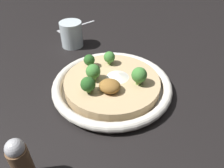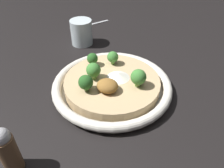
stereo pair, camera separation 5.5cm
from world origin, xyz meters
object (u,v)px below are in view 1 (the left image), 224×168
at_px(broccoli_back_right, 88,84).
at_px(fork_utensil, 73,27).
at_px(broccoli_front, 109,57).
at_px(broccoli_front_right, 89,60).
at_px(broccoli_right, 93,72).
at_px(broccoli_left, 139,76).
at_px(drinking_glass, 72,34).
at_px(pepper_shaker, 21,161).
at_px(risotto_bowl, 112,85).

xyz_separation_m(broccoli_back_right, fork_utensil, (0.20, -0.39, -0.06)).
distance_m(broccoli_front, broccoli_front_right, 0.05).
height_order(broccoli_front, broccoli_front_right, broccoli_front).
distance_m(broccoli_right, broccoli_left, 0.11).
height_order(broccoli_right, broccoli_front_right, broccoli_right).
distance_m(broccoli_front, fork_utensil, 0.35).
distance_m(broccoli_left, drinking_glass, 0.32).
relative_size(broccoli_right, drinking_glass, 0.52).
bearing_deg(broccoli_right, broccoli_front_right, -61.95).
relative_size(broccoli_front_right, fork_utensil, 0.24).
height_order(broccoli_left, fork_utensil, broccoli_left).
height_order(drinking_glass, fork_utensil, drinking_glass).
relative_size(broccoli_front, pepper_shaker, 0.36).
distance_m(broccoli_front_right, broccoli_left, 0.14).
distance_m(broccoli_front_right, drinking_glass, 0.19).
height_order(risotto_bowl, broccoli_front, broccoli_front).
relative_size(broccoli_front, broccoli_back_right, 0.89).
bearing_deg(drinking_glass, broccoli_back_right, 119.78).
height_order(risotto_bowl, broccoli_front_right, broccoli_front_right).
xyz_separation_m(broccoli_right, fork_utensil, (0.20, -0.34, -0.06)).
xyz_separation_m(broccoli_left, fork_utensil, (0.31, -0.33, -0.06)).
xyz_separation_m(broccoli_front, broccoli_left, (-0.09, 0.07, 0.00)).
distance_m(broccoli_front_right, broccoli_back_right, 0.11).
height_order(broccoli_front_right, pepper_shaker, pepper_shaker).
bearing_deg(broccoli_back_right, risotto_bowl, -123.71).
bearing_deg(broccoli_left, broccoli_back_right, 28.47).
distance_m(risotto_bowl, broccoli_front, 0.08).
xyz_separation_m(drinking_glass, fork_utensil, (0.05, -0.13, -0.04)).
bearing_deg(drinking_glass, broccoli_front_right, 126.51).
xyz_separation_m(broccoli_left, drinking_glass, (0.25, -0.20, -0.02)).
xyz_separation_m(risotto_bowl, fork_utensil, (0.24, -0.33, -0.02)).
bearing_deg(pepper_shaker, fork_utensil, -75.04).
bearing_deg(broccoli_left, fork_utensil, -47.44).
bearing_deg(pepper_shaker, broccoli_left, -119.78).
height_order(broccoli_front_right, fork_utensil, broccoli_front_right).
distance_m(drinking_glass, pepper_shaker, 0.47).
height_order(broccoli_right, broccoli_front, broccoli_right).
bearing_deg(pepper_shaker, broccoli_back_right, -101.96).
xyz_separation_m(broccoli_right, pepper_shaker, (0.04, 0.25, -0.01)).
height_order(fork_utensil, pepper_shaker, pepper_shaker).
xyz_separation_m(broccoli_back_right, drinking_glass, (0.15, -0.26, -0.02)).
bearing_deg(broccoli_front, pepper_shaker, 79.87).
bearing_deg(pepper_shaker, broccoli_right, -98.88).
xyz_separation_m(broccoli_right, broccoli_front_right, (0.03, -0.05, -0.00)).
xyz_separation_m(broccoli_front, broccoli_front_right, (0.05, 0.03, -0.00)).
bearing_deg(broccoli_back_right, broccoli_front_right, -72.59).
xyz_separation_m(risotto_bowl, broccoli_left, (-0.07, 0.00, 0.04)).
distance_m(risotto_bowl, pepper_shaker, 0.28).
height_order(risotto_bowl, fork_utensil, risotto_bowl).
distance_m(broccoli_right, pepper_shaker, 0.25).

